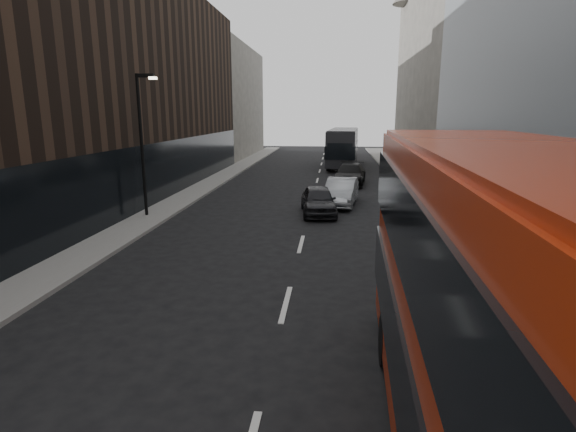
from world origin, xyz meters
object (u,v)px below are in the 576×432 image
(red_bus, at_px, (529,339))
(car_b, at_px, (341,192))
(street_lamp, at_px, (143,136))
(car_c, at_px, (350,174))
(grey_bus, at_px, (343,147))
(car_a, at_px, (318,200))

(red_bus, bearing_deg, car_b, 97.21)
(street_lamp, distance_m, red_bus, 20.54)
(car_b, bearing_deg, car_c, 92.13)
(street_lamp, bearing_deg, grey_bus, 66.46)
(car_c, bearing_deg, car_b, -89.18)
(car_b, height_order, car_c, car_c)
(car_a, height_order, car_b, car_b)
(car_a, bearing_deg, red_bus, -86.91)
(car_a, distance_m, car_c, 10.67)
(red_bus, bearing_deg, car_a, 101.67)
(red_bus, height_order, car_c, red_bus)
(grey_bus, distance_m, car_c, 11.74)
(street_lamp, height_order, car_c, street_lamp)
(grey_bus, distance_m, car_b, 19.56)
(red_bus, bearing_deg, car_c, 94.32)
(car_a, xyz_separation_m, car_c, (2.03, 10.48, 0.04))
(grey_bus, relative_size, car_c, 2.17)
(red_bus, relative_size, car_a, 2.81)
(car_c, bearing_deg, car_a, -94.39)
(car_b, bearing_deg, red_bus, -77.17)
(street_lamp, xyz_separation_m, car_c, (10.75, 12.25, -3.40))
(grey_bus, xyz_separation_m, car_c, (0.33, -11.67, -1.22))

